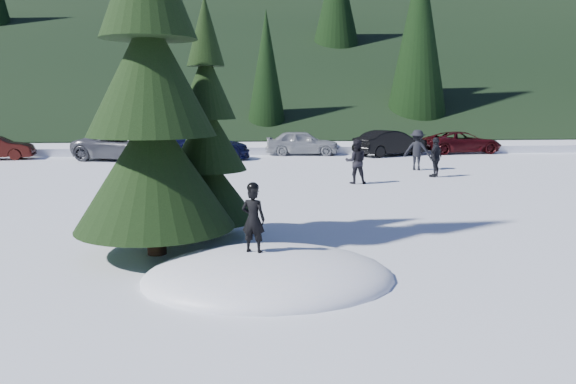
{
  "coord_description": "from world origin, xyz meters",
  "views": [
    {
      "loc": [
        -0.47,
        -9.52,
        3.14
      ],
      "look_at": [
        0.57,
        2.71,
        1.1
      ],
      "focal_mm": 35.0,
      "sensor_mm": 36.0,
      "label": 1
    }
  ],
  "objects": [
    {
      "name": "forest_hillside",
      "position": [
        0.0,
        54.0,
        12.5
      ],
      "size": [
        200.0,
        60.0,
        25.0
      ],
      "primitive_type": null,
      "color": "black",
      "rests_on": "ground"
    },
    {
      "name": "car_6",
      "position": [
        12.47,
        22.31,
        0.63
      ],
      "size": [
        4.72,
        2.54,
        1.26
      ],
      "primitive_type": "imported",
      "rotation": [
        0.0,
        0.0,
        1.67
      ],
      "color": "black",
      "rests_on": "ground"
    },
    {
      "name": "snow_mound",
      "position": [
        0.0,
        0.0,
        0.0
      ],
      "size": [
        4.48,
        3.52,
        0.96
      ],
      "primitive_type": "ellipsoid",
      "color": "white",
      "rests_on": "ground"
    },
    {
      "name": "car_2",
      "position": [
        -6.4,
        20.09,
        0.73
      ],
      "size": [
        5.72,
        3.8,
        1.46
      ],
      "primitive_type": "imported",
      "rotation": [
        0.0,
        0.0,
        1.29
      ],
      "color": "#54555C",
      "rests_on": "ground"
    },
    {
      "name": "adult_1",
      "position": [
        7.42,
        12.53,
        0.81
      ],
      "size": [
        0.94,
        0.95,
        1.61
      ],
      "primitive_type": "imported",
      "rotation": [
        0.0,
        0.0,
        3.94
      ],
      "color": "black",
      "rests_on": "ground"
    },
    {
      "name": "ground",
      "position": [
        0.0,
        0.0,
        0.0
      ],
      "size": [
        200.0,
        200.0,
        0.0
      ],
      "primitive_type": "plane",
      "color": "white",
      "rests_on": "ground"
    },
    {
      "name": "adult_0",
      "position": [
        3.84,
        11.03,
        0.83
      ],
      "size": [
        0.86,
        0.7,
        1.65
      ],
      "primitive_type": "imported",
      "rotation": [
        0.0,
        0.0,
        3.04
      ],
      "color": "black",
      "rests_on": "ground"
    },
    {
      "name": "adult_2",
      "position": [
        7.38,
        14.8,
        0.9
      ],
      "size": [
        1.33,
        1.07,
        1.79
      ],
      "primitive_type": "imported",
      "rotation": [
        0.0,
        0.0,
        2.73
      ],
      "color": "black",
      "rests_on": "ground"
    },
    {
      "name": "spruce_short",
      "position": [
        -1.2,
        3.2,
        2.1
      ],
      "size": [
        2.2,
        2.2,
        5.37
      ],
      "color": "black",
      "rests_on": "ground"
    },
    {
      "name": "spruce_tall",
      "position": [
        -2.2,
        1.8,
        3.32
      ],
      "size": [
        3.2,
        3.2,
        8.6
      ],
      "color": "black",
      "rests_on": "ground"
    },
    {
      "name": "child_skier",
      "position": [
        -0.26,
        0.08,
        1.06
      ],
      "size": [
        0.5,
        0.42,
        1.17
      ],
      "primitive_type": "imported",
      "rotation": [
        0.0,
        0.0,
        2.76
      ],
      "color": "black",
      "rests_on": "snow_mound"
    },
    {
      "name": "car_3",
      "position": [
        -2.57,
        19.93,
        0.75
      ],
      "size": [
        5.29,
        2.36,
        1.51
      ],
      "primitive_type": "imported",
      "rotation": [
        0.0,
        0.0,
        1.62
      ],
      "color": "black",
      "rests_on": "ground"
    },
    {
      "name": "car_4",
      "position": [
        3.03,
        22.04,
        0.7
      ],
      "size": [
        4.26,
        2.07,
        1.4
      ],
      "primitive_type": "imported",
      "rotation": [
        0.0,
        0.0,
        1.47
      ],
      "color": "#93979B",
      "rests_on": "ground"
    },
    {
      "name": "car_5",
      "position": [
        7.93,
        21.26,
        0.71
      ],
      "size": [
        4.52,
        3.16,
        1.41
      ],
      "primitive_type": "imported",
      "rotation": [
        0.0,
        0.0,
        2.0
      ],
      "color": "black",
      "rests_on": "ground"
    }
  ]
}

